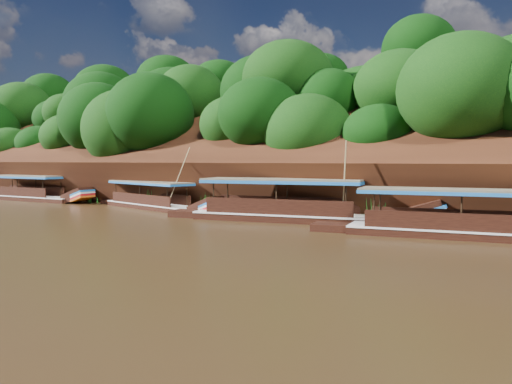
# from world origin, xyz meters

# --- Properties ---
(ground) EXTENTS (160.00, 160.00, 0.00)m
(ground) POSITION_xyz_m (0.00, 0.00, 0.00)
(ground) COLOR black
(ground) RESTS_ON ground
(riverbank) EXTENTS (120.00, 30.06, 19.40)m
(riverbank) POSITION_xyz_m (-0.01, 22.73, 1.89)
(riverbank) COLOR black
(riverbank) RESTS_ON ground
(boat_0) EXTENTS (15.35, 4.94, 6.82)m
(boat_0) POSITION_xyz_m (13.56, 6.58, 0.56)
(boat_0) COLOR black
(boat_0) RESTS_ON ground
(boat_1) EXTENTS (15.92, 5.62, 5.60)m
(boat_1) POSITION_xyz_m (2.46, 7.63, 0.62)
(boat_1) COLOR black
(boat_1) RESTS_ON ground
(boat_2) EXTENTS (14.15, 4.71, 5.33)m
(boat_2) POSITION_xyz_m (-11.01, 8.23, 0.50)
(boat_2) COLOR black
(boat_2) RESTS_ON ground
(boat_3) EXTENTS (13.75, 3.10, 2.90)m
(boat_3) POSITION_xyz_m (-27.14, 7.85, 0.55)
(boat_3) COLOR black
(boat_3) RESTS_ON ground
(reeds) EXTENTS (51.49, 2.33, 2.15)m
(reeds) POSITION_xyz_m (-3.91, 9.45, 0.87)
(reeds) COLOR #22751D
(reeds) RESTS_ON ground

